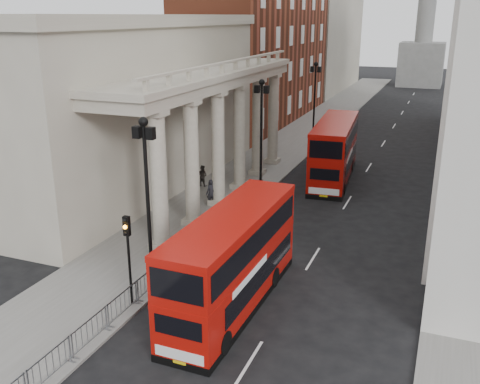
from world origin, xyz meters
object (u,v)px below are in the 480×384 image
at_px(bus_far, 334,149).
at_px(pedestrian_c, 212,191).
at_px(traffic_light, 128,244).
at_px(lamp_post_mid, 261,128).
at_px(lamp_post_north, 315,98).
at_px(bus_near, 233,259).
at_px(lamp_post_south, 147,192).
at_px(pedestrian_b, 202,176).
at_px(pedestrian_a, 211,193).

relative_size(bus_far, pedestrian_c, 6.66).
relative_size(traffic_light, bus_far, 0.38).
xyz_separation_m(lamp_post_mid, lamp_post_north, (0.00, 16.00, 0.00)).
height_order(lamp_post_mid, traffic_light, lamp_post_mid).
relative_size(bus_near, pedestrian_c, 6.14).
bearing_deg(lamp_post_north, lamp_post_south, -90.00).
distance_m(bus_near, pedestrian_b, 18.06).
bearing_deg(lamp_post_south, lamp_post_mid, 90.00).
relative_size(lamp_post_south, traffic_light, 1.93).
xyz_separation_m(traffic_light, pedestrian_a, (-2.18, 13.65, -2.07)).
height_order(traffic_light, pedestrian_c, traffic_light).
bearing_deg(bus_near, traffic_light, -155.97).
bearing_deg(pedestrian_c, lamp_post_mid, 68.46).
relative_size(lamp_post_mid, bus_near, 0.80).
xyz_separation_m(lamp_post_north, pedestrian_b, (-4.57, -16.57, -3.97)).
height_order(lamp_post_north, traffic_light, lamp_post_north).
bearing_deg(lamp_post_south, lamp_post_north, 90.00).
distance_m(lamp_post_south, pedestrian_a, 12.43).
relative_size(traffic_light, pedestrian_b, 2.61).
relative_size(lamp_post_north, pedestrian_b, 5.04).
bearing_deg(pedestrian_c, pedestrian_a, -58.22).
relative_size(bus_near, pedestrian_a, 5.68).
bearing_deg(pedestrian_b, bus_near, 128.86).
distance_m(lamp_post_mid, pedestrian_c, 5.97).
bearing_deg(bus_near, lamp_post_mid, 106.06).
height_order(lamp_post_mid, pedestrian_c, lamp_post_mid).
bearing_deg(bus_near, bus_far, 90.84).
bearing_deg(pedestrian_a, pedestrian_c, 77.72).
xyz_separation_m(pedestrian_b, pedestrian_c, (2.28, -3.27, 0.02)).
relative_size(lamp_post_south, bus_far, 0.74).
xyz_separation_m(lamp_post_mid, pedestrian_a, (-2.08, -4.37, -3.87)).
height_order(lamp_post_north, pedestrian_b, lamp_post_north).
bearing_deg(bus_far, pedestrian_c, -131.29).
bearing_deg(bus_far, lamp_post_north, 107.31).
height_order(bus_near, bus_far, bus_far).
xyz_separation_m(lamp_post_south, pedestrian_c, (-2.29, 12.16, -3.94)).
height_order(lamp_post_south, lamp_post_mid, same).
distance_m(traffic_light, bus_far, 23.73).
xyz_separation_m(traffic_light, bus_far, (4.31, 23.33, -0.61)).
height_order(bus_far, pedestrian_b, bus_far).
xyz_separation_m(lamp_post_south, bus_far, (4.41, 21.31, -2.41)).
bearing_deg(pedestrian_a, bus_far, 21.39).
distance_m(lamp_post_south, lamp_post_mid, 16.00).
xyz_separation_m(bus_near, pedestrian_a, (-6.46, 11.82, -1.30)).
xyz_separation_m(lamp_post_south, pedestrian_b, (-4.57, 15.43, -3.97)).
bearing_deg(bus_far, pedestrian_b, -151.86).
height_order(traffic_light, pedestrian_b, traffic_light).
distance_m(traffic_light, pedestrian_a, 13.98).
height_order(bus_near, pedestrian_c, bus_near).
height_order(traffic_light, bus_near, bus_near).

